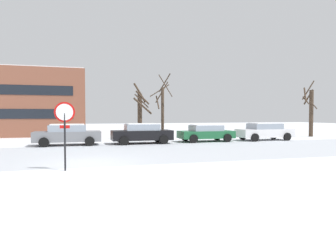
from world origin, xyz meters
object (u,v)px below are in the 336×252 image
(parked_car_green, at_px, (206,133))
(parked_car_black, at_px, (142,133))
(stop_sign, at_px, (65,123))
(parked_car_white, at_px, (265,131))
(parked_car_gray, at_px, (68,134))

(parked_car_green, bearing_deg, parked_car_black, -176.83)
(stop_sign, bearing_deg, parked_car_green, 45.43)
(parked_car_green, bearing_deg, stop_sign, -134.57)
(stop_sign, distance_m, parked_car_black, 11.00)
(parked_car_green, xyz_separation_m, parked_car_white, (5.16, -0.15, 0.04))
(parked_car_gray, xyz_separation_m, parked_car_green, (10.33, 0.16, -0.06))
(parked_car_gray, bearing_deg, parked_car_green, 0.87)
(parked_car_black, bearing_deg, parked_car_white, 0.78)
(parked_car_white, bearing_deg, stop_sign, -146.61)
(stop_sign, height_order, parked_car_gray, stop_sign)
(parked_car_gray, height_order, parked_car_white, parked_car_gray)
(stop_sign, distance_m, parked_car_gray, 10.03)
(parked_car_black, height_order, parked_car_white, parked_car_black)
(parked_car_white, bearing_deg, parked_car_gray, -179.96)
(parked_car_gray, distance_m, parked_car_green, 10.33)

